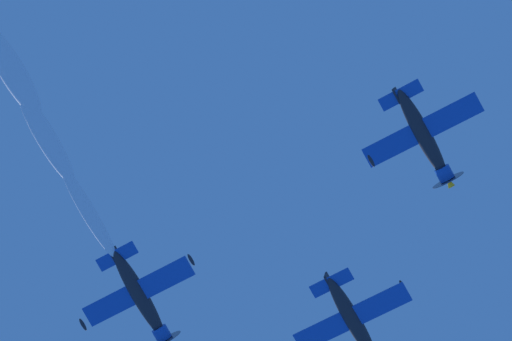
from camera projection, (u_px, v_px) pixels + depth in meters
The scene contains 3 objects.
airplane_lead at pixel (354, 323), 82.65m from camera, with size 8.91×9.80×3.20m.
airplane_left_wingman at pixel (141, 297), 81.38m from camera, with size 8.89×9.68×3.30m.
airplane_right_wingman at pixel (424, 137), 81.20m from camera, with size 8.88×9.59×3.37m.
Camera 1 is at (20.03, 3.76, 2.05)m, focal length 73.76 mm.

